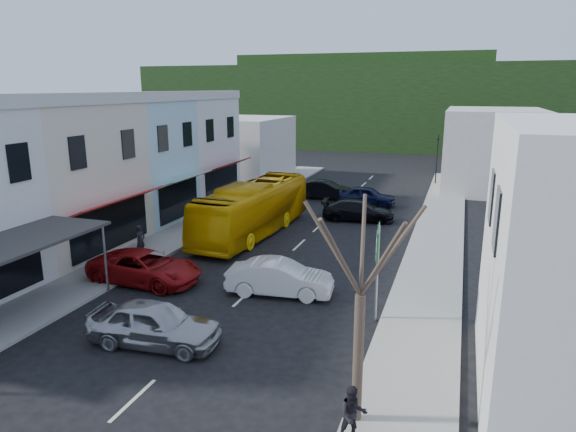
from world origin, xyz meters
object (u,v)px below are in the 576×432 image
object	(u,v)px
bus	(253,210)
pedestrian_right	(353,411)
car_red	(145,268)
direction_sign	(377,274)
street_tree	(360,295)
pedestrian_left	(140,240)
car_white	(280,279)
car_silver	(154,326)
traffic_signal	(437,160)

from	to	relation	value
bus	pedestrian_right	bearing A→B (deg)	-56.93
car_red	direction_sign	world-z (taller)	direction_sign
pedestrian_right	street_tree	bearing A→B (deg)	71.14
street_tree	direction_sign	bearing A→B (deg)	94.88
car_red	pedestrian_left	xyz separation A→B (m)	(-2.23, 2.91, 0.30)
car_white	car_red	distance (m)	6.42
pedestrian_right	car_red	bearing A→B (deg)	120.88
bus	car_white	distance (m)	9.73
car_red	pedestrian_left	bearing A→B (deg)	39.68
pedestrian_left	street_tree	world-z (taller)	street_tree
pedestrian_right	car_silver	bearing A→B (deg)	134.64
bus	car_silver	size ratio (longest dim) A/B	2.64
car_silver	traffic_signal	distance (m)	35.74
car_silver	pedestrian_right	distance (m)	8.25
pedestrian_left	direction_sign	bearing A→B (deg)	-98.70
car_silver	street_tree	distance (m)	8.43
car_red	direction_sign	xyz separation A→B (m)	(10.80, -0.63, 1.23)
bus	traffic_signal	distance (m)	22.91
pedestrian_left	car_silver	bearing A→B (deg)	-136.48
bus	traffic_signal	bearing A→B (deg)	68.22
street_tree	traffic_signal	bearing A→B (deg)	90.01
car_red	traffic_signal	distance (m)	31.99
pedestrian_right	car_white	bearing A→B (deg)	96.03
bus	car_white	world-z (taller)	bus
car_white	direction_sign	distance (m)	4.76
car_red	pedestrian_right	size ratio (longest dim) A/B	2.71
pedestrian_left	direction_sign	size ratio (longest dim) A/B	0.44
pedestrian_left	pedestrian_right	xyz separation A→B (m)	(13.67, -10.91, 0.00)
traffic_signal	bus	bearing A→B (deg)	57.57
pedestrian_left	traffic_signal	world-z (taller)	traffic_signal
pedestrian_right	traffic_signal	world-z (taller)	traffic_signal
direction_sign	street_tree	distance (m)	6.69
street_tree	traffic_signal	world-z (taller)	street_tree
car_silver	pedestrian_right	xyz separation A→B (m)	(7.69, -2.98, 0.30)
bus	car_red	bearing A→B (deg)	-96.87
bus	street_tree	world-z (taller)	street_tree
car_white	pedestrian_left	xyz separation A→B (m)	(-8.62, 2.24, 0.30)
car_silver	car_red	distance (m)	6.26
pedestrian_right	direction_sign	xyz separation A→B (m)	(-0.64, 7.37, 0.93)
bus	pedestrian_right	world-z (taller)	bus
car_white	traffic_signal	world-z (taller)	traffic_signal
car_silver	traffic_signal	xyz separation A→B (m)	(7.59, 34.89, 1.63)
car_white	car_red	bearing A→B (deg)	89.01
car_white	car_red	world-z (taller)	same
street_tree	traffic_signal	size ratio (longest dim) A/B	1.60
pedestrian_left	pedestrian_right	distance (m)	17.49
car_white	traffic_signal	bearing A→B (deg)	-16.70
car_white	direction_sign	xyz separation A→B (m)	(4.41, -1.31, 1.23)
bus	car_red	world-z (taller)	bus
traffic_signal	direction_sign	bearing A→B (deg)	81.63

